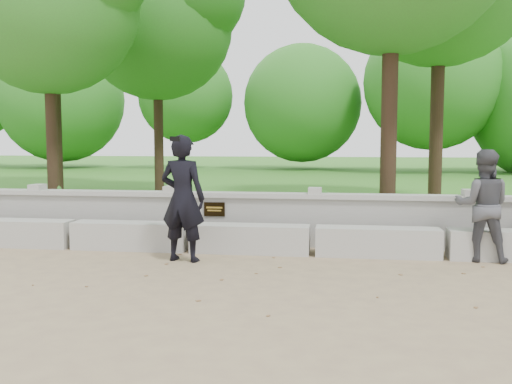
% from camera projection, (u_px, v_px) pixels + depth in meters
% --- Properties ---
extents(ground, '(80.00, 80.00, 0.00)m').
position_uv_depth(ground, '(151.00, 279.00, 7.39)').
color(ground, '#97815C').
rests_on(ground, ground).
extents(lawn, '(40.00, 22.00, 0.25)m').
position_uv_depth(lawn, '(273.00, 185.00, 21.18)').
color(lawn, '#276618').
rests_on(lawn, ground).
extents(concrete_bench, '(11.90, 0.45, 0.45)m').
position_uv_depth(concrete_bench, '(189.00, 237.00, 9.24)').
color(concrete_bench, '#A7A49E').
rests_on(concrete_bench, ground).
extents(parapet_wall, '(12.50, 0.35, 0.90)m').
position_uv_depth(parapet_wall, '(199.00, 217.00, 9.91)').
color(parapet_wall, '#9D9A94').
rests_on(parapet_wall, ground).
extents(man_main, '(0.75, 0.67, 1.88)m').
position_uv_depth(man_main, '(183.00, 198.00, 8.42)').
color(man_main, black).
rests_on(man_main, ground).
extents(visitor_left, '(0.91, 0.76, 1.66)m').
position_uv_depth(visitor_left, '(483.00, 205.00, 8.44)').
color(visitor_left, '#45454A').
rests_on(visitor_left, ground).
extents(tree_center, '(4.31, 4.31, 7.30)m').
position_uv_depth(tree_center, '(157.00, 12.00, 16.07)').
color(tree_center, '#382619').
rests_on(tree_center, lawn).
extents(shrub_a, '(0.39, 0.38, 0.62)m').
position_uv_depth(shrub_a, '(60.00, 201.00, 11.59)').
color(shrub_a, '#337427').
rests_on(shrub_a, lawn).
extents(shrub_b, '(0.46, 0.44, 0.65)m').
position_uv_depth(shrub_b, '(322.00, 208.00, 10.29)').
color(shrub_b, '#337427').
rests_on(shrub_b, lawn).
extents(shrub_c, '(0.59, 0.56, 0.52)m').
position_uv_depth(shrub_c, '(307.00, 211.00, 10.33)').
color(shrub_c, '#337427').
rests_on(shrub_c, lawn).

